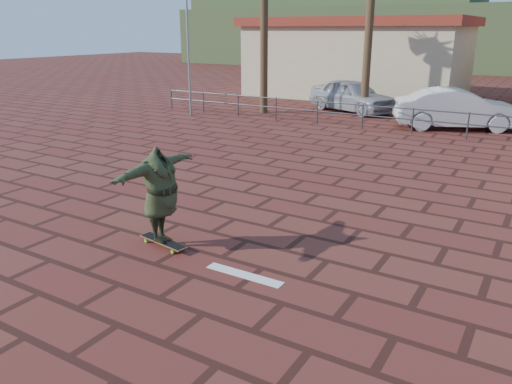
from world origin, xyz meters
The scene contains 10 objects.
ground centered at (0.00, 0.00, 0.00)m, with size 120.00×120.00×0.00m, color #5E281F.
paint_stripe centered at (0.70, -1.20, 0.00)m, with size 1.40×0.22×0.01m, color white.
guardrail centered at (0.00, 12.00, 0.68)m, with size 24.06×0.06×1.00m.
flagpole centered at (-9.87, 11.00, 4.64)m, with size 1.30×0.10×8.00m.
building_west centered at (-6.00, 22.00, 2.28)m, with size 12.60×7.60×4.50m.
hill_back centered at (-22.00, 56.00, 4.00)m, with size 35.00×14.00×8.00m, color #384C28.
longboard centered at (-1.21, -1.00, 0.09)m, with size 1.14×0.42×0.11m.
skateboarder centered at (-1.21, -1.00, 1.01)m, with size 2.21×0.60×1.80m, color #30391E.
car_silver centered at (-3.98, 16.00, 0.78)m, with size 1.85×4.60×1.57m, color #AAADB1.
car_white centered at (1.27, 13.94, 0.80)m, with size 1.70×4.87×1.61m, color silver.
Camera 1 is at (4.69, -7.43, 3.87)m, focal length 35.00 mm.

